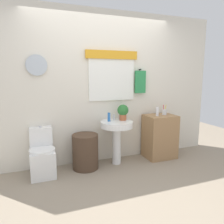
# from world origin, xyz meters

# --- Properties ---
(ground_plane) EXTENTS (8.00, 8.00, 0.00)m
(ground_plane) POSITION_xyz_m (0.00, 0.00, 0.00)
(ground_plane) COLOR gray
(back_wall) EXTENTS (4.40, 0.18, 2.60)m
(back_wall) POSITION_xyz_m (0.00, 1.15, 1.31)
(back_wall) COLOR silver
(back_wall) RESTS_ON ground_plane
(toilet) EXTENTS (0.38, 0.51, 0.73)m
(toilet) POSITION_xyz_m (-1.04, 0.88, 0.28)
(toilet) COLOR white
(toilet) RESTS_ON ground_plane
(laundry_hamper) EXTENTS (0.42, 0.42, 0.57)m
(laundry_hamper) POSITION_xyz_m (-0.37, 0.85, 0.29)
(laundry_hamper) COLOR #4C3828
(laundry_hamper) RESTS_ON ground_plane
(pedestal_sink) EXTENTS (0.55, 0.55, 0.75)m
(pedestal_sink) POSITION_xyz_m (0.18, 0.85, 0.58)
(pedestal_sink) COLOR white
(pedestal_sink) RESTS_ON ground_plane
(faucet) EXTENTS (0.03, 0.03, 0.10)m
(faucet) POSITION_xyz_m (0.18, 0.97, 0.80)
(faucet) COLOR silver
(faucet) RESTS_ON pedestal_sink
(wooden_cabinet) EXTENTS (0.54, 0.44, 0.80)m
(wooden_cabinet) POSITION_xyz_m (1.04, 0.85, 0.40)
(wooden_cabinet) COLOR #9E754C
(wooden_cabinet) RESTS_ON ground_plane
(soap_bottle) EXTENTS (0.05, 0.05, 0.15)m
(soap_bottle) POSITION_xyz_m (0.06, 0.90, 0.82)
(soap_bottle) COLOR #2D6BB7
(soap_bottle) RESTS_ON pedestal_sink
(potted_plant) EXTENTS (0.19, 0.19, 0.27)m
(potted_plant) POSITION_xyz_m (0.32, 0.91, 0.90)
(potted_plant) COLOR #AD5B38
(potted_plant) RESTS_ON pedestal_sink
(lotion_bottle) EXTENTS (0.05, 0.05, 0.16)m
(lotion_bottle) POSITION_xyz_m (0.95, 0.81, 0.88)
(lotion_bottle) COLOR white
(lotion_bottle) RESTS_ON wooden_cabinet
(toothbrush_cup) EXTENTS (0.08, 0.08, 0.19)m
(toothbrush_cup) POSITION_xyz_m (1.14, 0.87, 0.85)
(toothbrush_cup) COLOR silver
(toothbrush_cup) RESTS_ON wooden_cabinet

